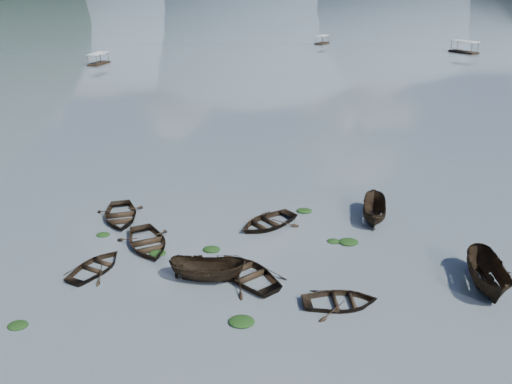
# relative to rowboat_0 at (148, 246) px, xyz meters

# --- Properties ---
(ground_plane) EXTENTS (2400.00, 2400.00, 0.00)m
(ground_plane) POSITION_rel_rowboat_0_xyz_m (6.73, -7.32, 0.00)
(ground_plane) COLOR #49545B
(rowboat_0) EXTENTS (5.26, 5.86, 1.00)m
(rowboat_0) POSITION_rel_rowboat_0_xyz_m (0.00, 0.00, 0.00)
(rowboat_0) COLOR black
(rowboat_0) RESTS_ON ground
(rowboat_1) EXTENTS (4.11, 4.69, 0.81)m
(rowboat_1) POSITION_rel_rowboat_0_xyz_m (-2.32, -2.94, 0.00)
(rowboat_1) COLOR black
(rowboat_1) RESTS_ON ground
(rowboat_2) EXTENTS (4.52, 1.93, 1.71)m
(rowboat_2) POSITION_rel_rowboat_0_xyz_m (4.47, -3.65, 0.00)
(rowboat_2) COLOR black
(rowboat_2) RESTS_ON ground
(rowboat_3) EXTENTS (5.70, 5.84, 0.99)m
(rowboat_3) POSITION_rel_rowboat_0_xyz_m (6.73, -3.20, 0.00)
(rowboat_3) COLOR black
(rowboat_3) RESTS_ON ground
(rowboat_4) EXTENTS (4.38, 3.38, 0.84)m
(rowboat_4) POSITION_rel_rowboat_0_xyz_m (11.83, -5.54, 0.00)
(rowboat_4) COLOR black
(rowboat_4) RESTS_ON ground
(rowboat_5) EXTENTS (2.33, 5.15, 1.93)m
(rowboat_5) POSITION_rel_rowboat_0_xyz_m (20.13, -3.39, 0.00)
(rowboat_5) COLOR black
(rowboat_5) RESTS_ON ground
(rowboat_6) EXTENTS (4.74, 5.62, 0.99)m
(rowboat_6) POSITION_rel_rowboat_0_xyz_m (-2.98, 3.83, 0.00)
(rowboat_6) COLOR black
(rowboat_6) RESTS_ON ground
(rowboat_7) EXTENTS (5.57, 5.51, 0.95)m
(rowboat_7) POSITION_rel_rowboat_0_xyz_m (7.61, 3.46, 0.00)
(rowboat_7) COLOR black
(rowboat_7) RESTS_ON ground
(rowboat_8) EXTENTS (2.26, 4.58, 1.69)m
(rowboat_8) POSITION_rel_rowboat_0_xyz_m (15.14, 4.88, 0.00)
(rowboat_8) COLOR black
(rowboat_8) RESTS_ON ground
(weed_clump_0) EXTENTS (1.03, 0.84, 0.22)m
(weed_clump_0) POSITION_rel_rowboat_0_xyz_m (-4.37, -8.29, 0.00)
(weed_clump_0) COLOR black
(weed_clump_0) RESTS_ON ground
(weed_clump_1) EXTENTS (1.12, 0.89, 0.25)m
(weed_clump_1) POSITION_rel_rowboat_0_xyz_m (4.20, -0.21, 0.00)
(weed_clump_1) COLOR black
(weed_clump_1) RESTS_ON ground
(weed_clump_2) EXTENTS (1.33, 1.07, 0.29)m
(weed_clump_2) POSITION_rel_rowboat_0_xyz_m (6.74, -7.35, 0.00)
(weed_clump_2) COLOR black
(weed_clump_2) RESTS_ON ground
(weed_clump_3) EXTENTS (0.87, 0.73, 0.19)m
(weed_clump_3) POSITION_rel_rowboat_0_xyz_m (12.05, 1.37, 0.00)
(weed_clump_3) COLOR black
(weed_clump_3) RESTS_ON ground
(weed_clump_4) EXTENTS (1.32, 1.05, 0.27)m
(weed_clump_4) POSITION_rel_rowboat_0_xyz_m (13.01, 1.27, 0.00)
(weed_clump_4) COLOR black
(weed_clump_4) RESTS_ON ground
(weed_clump_5) EXTENTS (0.93, 0.75, 0.20)m
(weed_clump_5) POSITION_rel_rowboat_0_xyz_m (-3.40, 1.33, 0.00)
(weed_clump_5) COLOR black
(weed_clump_5) RESTS_ON ground
(weed_clump_6) EXTENTS (1.05, 0.88, 0.22)m
(weed_clump_6) POSITION_rel_rowboat_0_xyz_m (0.88, -0.88, 0.00)
(weed_clump_6) COLOR black
(weed_clump_6) RESTS_ON ground
(weed_clump_7) EXTENTS (1.16, 0.93, 0.25)m
(weed_clump_7) POSITION_rel_rowboat_0_xyz_m (10.26, 5.87, 0.00)
(weed_clump_7) COLOR black
(weed_clump_7) RESTS_ON ground
(pontoon_left) EXTENTS (3.11, 5.75, 2.09)m
(pontoon_left) POSITION_rel_rowboat_0_xyz_m (-28.91, 71.97, 0.00)
(pontoon_left) COLOR black
(pontoon_left) RESTS_ON ground
(pontoon_centre) EXTENTS (4.24, 5.64, 2.00)m
(pontoon_centre) POSITION_rel_rowboat_0_xyz_m (17.77, 108.50, 0.00)
(pontoon_centre) COLOR black
(pontoon_centre) RESTS_ON ground
(pontoon_right) EXTENTS (5.84, 6.91, 2.49)m
(pontoon_right) POSITION_rel_rowboat_0_xyz_m (49.39, 93.51, 0.00)
(pontoon_right) COLOR black
(pontoon_right) RESTS_ON ground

